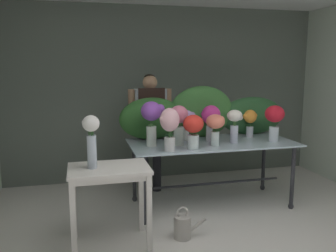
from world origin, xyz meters
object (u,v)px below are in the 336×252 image
(side_table_white, at_px, (109,178))
(florist, at_px, (150,120))
(display_table_glass, at_px, (212,151))
(vase_white_roses_tall, at_px, (91,138))
(vase_scarlet_dahlias, at_px, (194,128))
(vase_crimson_peonies, at_px, (275,119))
(vase_blush_hydrangea, at_px, (169,125))
(watering_can, at_px, (183,226))
(vase_ivory_stock, at_px, (235,123))
(vase_magenta_roses, at_px, (211,119))
(vase_rosy_carnations, at_px, (179,122))
(vase_sunset_ranunculus, at_px, (250,120))
(vase_coral_lilies, at_px, (215,125))
(vase_lilac_freesia, at_px, (185,120))
(vase_violet_snapdragons, at_px, (152,118))

(side_table_white, relative_size, florist, 0.48)
(display_table_glass, xyz_separation_m, vase_white_roses_tall, (-1.49, -0.73, 0.39))
(vase_scarlet_dahlias, bearing_deg, vase_crimson_peonies, 8.26)
(display_table_glass, distance_m, vase_blush_hydrangea, 0.83)
(watering_can, bearing_deg, vase_blush_hydrangea, 94.27)
(florist, distance_m, vase_ivory_stock, 1.20)
(vase_ivory_stock, distance_m, vase_magenta_roses, 0.30)
(watering_can, bearing_deg, side_table_white, 176.22)
(vase_blush_hydrangea, bearing_deg, florist, 90.76)
(vase_white_roses_tall, bearing_deg, watering_can, -3.11)
(display_table_glass, height_order, vase_rosy_carnations, vase_rosy_carnations)
(florist, relative_size, vase_white_roses_tall, 3.23)
(vase_ivory_stock, bearing_deg, vase_sunset_ranunculus, 38.66)
(vase_coral_lilies, relative_size, vase_white_roses_tall, 0.74)
(vase_blush_hydrangea, xyz_separation_m, vase_rosy_carnations, (0.18, 0.27, -0.01))
(watering_can, bearing_deg, vase_ivory_stock, 38.19)
(watering_can, bearing_deg, vase_rosy_carnations, 78.15)
(vase_white_roses_tall, bearing_deg, vase_crimson_peonies, 14.36)
(display_table_glass, distance_m, vase_lilac_freesia, 0.51)
(vase_lilac_freesia, bearing_deg, vase_rosy_carnations, -122.36)
(vase_rosy_carnations, bearing_deg, watering_can, -101.85)
(vase_scarlet_dahlias, relative_size, vase_white_roses_tall, 0.78)
(vase_sunset_ranunculus, xyz_separation_m, vase_scarlet_dahlias, (-0.93, -0.48, 0.01))
(side_table_white, height_order, vase_crimson_peonies, vase_crimson_peonies)
(vase_magenta_roses, bearing_deg, vase_coral_lilies, -99.74)
(side_table_white, bearing_deg, vase_violet_snapdragons, 50.44)
(vase_coral_lilies, distance_m, watering_can, 1.24)
(vase_crimson_peonies, relative_size, vase_coral_lilies, 1.21)
(vase_sunset_ranunculus, bearing_deg, vase_crimson_peonies, -61.14)
(vase_ivory_stock, xyz_separation_m, vase_sunset_ranunculus, (0.34, 0.27, -0.02))
(vase_sunset_ranunculus, bearing_deg, florist, 157.24)
(vase_magenta_roses, bearing_deg, display_table_glass, -95.67)
(vase_rosy_carnations, bearing_deg, display_table_glass, 9.53)
(vase_ivory_stock, relative_size, vase_white_roses_tall, 0.80)
(vase_scarlet_dahlias, xyz_separation_m, vase_white_roses_tall, (-1.15, -0.42, 0.03))
(vase_crimson_peonies, bearing_deg, vase_violet_snapdragons, 176.12)
(vase_white_roses_tall, bearing_deg, florist, 59.10)
(vase_coral_lilies, bearing_deg, vase_scarlet_dahlias, -160.99)
(vase_white_roses_tall, bearing_deg, vase_sunset_ranunculus, 23.21)
(vase_white_roses_tall, bearing_deg, side_table_white, 0.00)
(vase_coral_lilies, relative_size, vase_magenta_roses, 0.83)
(vase_scarlet_dahlias, bearing_deg, vase_coral_lilies, 19.01)
(side_table_white, bearing_deg, display_table_glass, 28.68)
(side_table_white, xyz_separation_m, florist, (0.69, 1.41, 0.33))
(side_table_white, relative_size, vase_sunset_ranunculus, 2.18)
(florist, bearing_deg, vase_sunset_ranunculus, -22.76)
(florist, height_order, vase_scarlet_dahlias, florist)
(vase_ivory_stock, bearing_deg, display_table_glass, 155.68)
(vase_violet_snapdragons, bearing_deg, vase_white_roses_tall, -136.55)
(vase_lilac_freesia, relative_size, vase_magenta_roses, 0.86)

